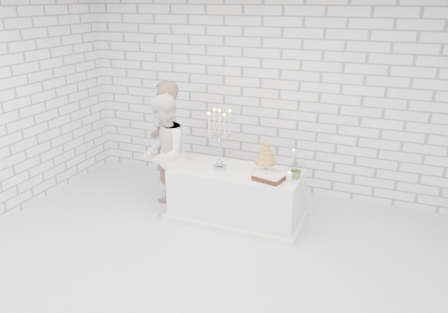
% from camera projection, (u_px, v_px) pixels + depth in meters
% --- Properties ---
extents(ground, '(6.00, 5.00, 0.01)m').
position_uv_depth(ground, '(194.00, 263.00, 5.23)').
color(ground, silver).
rests_on(ground, ground).
extents(wall_back, '(6.00, 0.01, 3.00)m').
position_uv_depth(wall_back, '(260.00, 98.00, 6.88)').
color(wall_back, white).
rests_on(wall_back, ground).
extents(wall_front, '(6.00, 0.01, 3.00)m').
position_uv_depth(wall_front, '(4.00, 275.00, 2.53)').
color(wall_front, white).
rests_on(wall_front, ground).
extents(cake_table, '(1.80, 0.80, 0.75)m').
position_uv_depth(cake_table, '(236.00, 195.00, 6.14)').
color(cake_table, white).
rests_on(cake_table, ground).
extents(groom, '(0.60, 0.77, 1.87)m').
position_uv_depth(groom, '(166.00, 142.00, 6.58)').
color(groom, brown).
rests_on(groom, ground).
extents(bride, '(0.90, 1.02, 1.76)m').
position_uv_depth(bride, '(163.00, 155.00, 6.21)').
color(bride, white).
rests_on(bride, ground).
extents(candelabra, '(0.37, 0.37, 0.86)m').
position_uv_depth(candelabra, '(219.00, 140.00, 5.89)').
color(candelabra, '#A3A2AD').
rests_on(candelabra, cake_table).
extents(croquembouche, '(0.33, 0.33, 0.46)m').
position_uv_depth(croquembouche, '(266.00, 157.00, 5.87)').
color(croquembouche, '#A26C23').
rests_on(croquembouche, cake_table).
extents(chocolate_cake, '(0.42, 0.34, 0.08)m').
position_uv_depth(chocolate_cake, '(269.00, 177.00, 5.67)').
color(chocolate_cake, black).
rests_on(chocolate_cake, cake_table).
extents(pillar_candle, '(0.10, 0.10, 0.12)m').
position_uv_depth(pillar_candle, '(289.00, 177.00, 5.64)').
color(pillar_candle, white).
rests_on(pillar_candle, cake_table).
extents(extra_taper, '(0.07, 0.07, 0.32)m').
position_uv_depth(extra_taper, '(293.00, 162.00, 5.88)').
color(extra_taper, beige).
rests_on(extra_taper, cake_table).
extents(flowers, '(0.27, 0.25, 0.26)m').
position_uv_depth(flowers, '(297.00, 169.00, 5.71)').
color(flowers, '#446F2E').
rests_on(flowers, cake_table).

